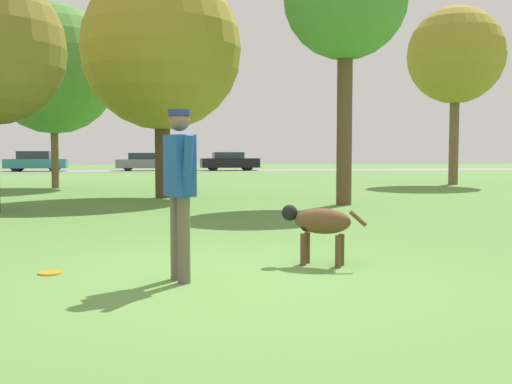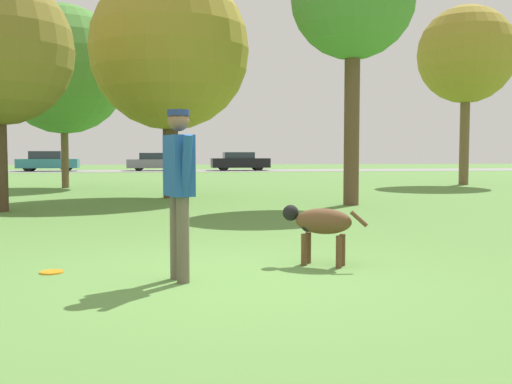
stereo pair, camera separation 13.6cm
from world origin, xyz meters
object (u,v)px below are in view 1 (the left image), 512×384
Objects in this scene: tree_far_right at (456,56)px; tree_far_left at (53,69)px; person at (180,180)px; frisbee at (50,273)px; tree_mid_center at (162,50)px; parked_car_grey at (146,162)px; parked_car_teal at (36,161)px; dog at (319,223)px; parked_car_black at (229,161)px.

tree_far_left is (-15.93, -0.12, -0.89)m from tree_far_right.
person reaches higher than frisbee.
frisbee is at bearing -96.39° from tree_mid_center.
parked_car_grey is at bearing 82.43° from tree_far_left.
tree_far_right is 13.24m from tree_mid_center.
parked_car_teal is (-4.86, 20.64, -3.71)m from tree_far_left.
person is at bearing -124.45° from tree_far_right.
dog is 11.69m from tree_mid_center.
dog is 36.95m from parked_car_black.
dog is 38.53m from parked_car_teal.
frisbee is at bearing -80.93° from parked_car_teal.
parked_car_black reaches higher than parked_car_grey.
parked_car_teal is at bearing 174.43° from person.
tree_mid_center is 1.55× the size of parked_car_grey.
tree_mid_center reaches higher than parked_car_black.
dog is 0.23× the size of parked_car_teal.
parked_car_teal is (-9.02, 37.67, -0.36)m from person.
frisbee is at bearing -101.20° from parked_car_black.
dog is at bearing 0.84° from frisbee.
tree_far_right is (13.18, 16.56, 5.29)m from frisbee.
person is at bearing -79.07° from parked_car_teal.
parked_car_black is at bearing 109.36° from tree_far_right.
parked_car_teal is (-7.61, 37.07, 0.69)m from frisbee.
person is at bearing -89.10° from tree_mid_center.
tree_far_left is at bearing 99.51° from frisbee.
parked_car_grey reaches higher than frisbee.
frisbee is at bearing 30.87° from dog.
tree_mid_center reaches higher than person.
frisbee is 37.38m from parked_car_black.
person is 38.74m from parked_car_teal.
parked_car_teal is (-8.84, 26.12, -3.59)m from tree_mid_center.
parked_car_black is (2.98, 36.83, 0.17)m from dog.
person is 37.79m from parked_car_grey.
tree_mid_center is 27.81m from parked_car_teal.
parked_car_black is (4.63, 37.48, -0.38)m from person.
tree_far_right is 1.71× the size of parked_car_black.
tree_mid_center is at bearing 161.87° from person.
tree_mid_center is at bearing -54.06° from tree_far_left.
tree_far_left reaches higher than tree_mid_center.
tree_mid_center is (-11.95, -5.61, -1.01)m from tree_far_right.
tree_far_right is at bearing 126.52° from person.
tree_mid_center is 26.62m from parked_car_black.
tree_far_right is at bearing -72.53° from parked_car_black.
parked_car_grey is at bearing 92.68° from tree_mid_center.
parked_car_black is at bearing 79.49° from tree_mid_center.
tree_far_right is at bearing -57.90° from parked_car_grey.
tree_far_right reaches higher than parked_car_teal.
tree_far_left is (-5.81, 16.39, 3.91)m from dog.
tree_mid_center reaches higher than frisbee.
tree_mid_center is at bearing -154.86° from tree_far_right.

